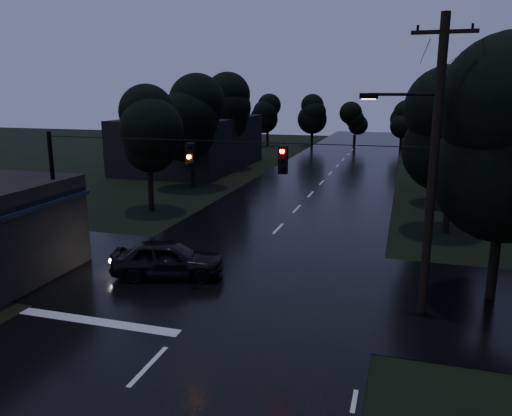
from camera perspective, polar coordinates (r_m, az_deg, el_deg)
The scene contains 16 objects.
main_road at distance 37.67m, azimuth 6.26°, elevation 1.54°, with size 12.00×120.00×0.02m, color black.
cross_street at distance 20.88m, azimuth -2.90°, elevation -8.14°, with size 60.00×9.00×0.02m, color black.
building_far_right at distance 41.34m, azimuth 26.93°, elevation 4.32°, with size 10.00×14.00×4.40m, color black.
building_far_left at distance 50.92m, azimuth -7.33°, elevation 7.42°, with size 10.00×16.00×5.00m, color black.
utility_pole_main at distance 17.48m, azimuth 19.33°, elevation 4.76°, with size 3.50×0.30×10.00m.
utility_pole_far at distance 34.55m, azimuth 19.54°, elevation 6.31°, with size 2.00×0.30×7.50m.
anchor_pole_left at distance 22.77m, azimuth -21.97°, elevation 0.59°, with size 0.18×0.18×6.00m, color black.
span_signals at distance 18.46m, azimuth -2.50°, elevation 5.86°, with size 15.00×0.37×1.12m.
tree_corner_near at distance 19.67m, azimuth 26.87°, elevation 7.11°, with size 4.48×4.48×9.44m.
tree_left_a at distance 32.38m, azimuth -12.28°, elevation 8.78°, with size 3.92×3.92×8.26m.
tree_left_b at distance 39.78m, azimuth -7.47°, elevation 10.30°, with size 4.20×4.20×8.85m.
tree_left_c at distance 49.26m, azimuth -3.33°, elevation 11.38°, with size 4.48×4.48×9.44m.
tree_right_a at distance 28.47m, azimuth 21.75°, elevation 8.32°, with size 4.20×4.20×8.85m.
tree_right_b at distance 36.46m, azimuth 21.74°, elevation 9.81°, with size 4.48×4.48×9.44m.
tree_right_c at distance 46.46m, azimuth 21.53°, elevation 10.85°, with size 4.76×4.76×10.03m.
car at distance 21.21m, azimuth -10.01°, elevation -5.73°, with size 1.86×4.63×1.58m, color black.
Camera 1 is at (6.56, -6.30, 7.63)m, focal length 35.00 mm.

